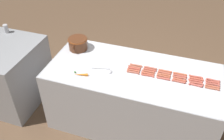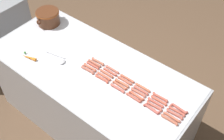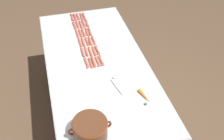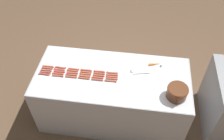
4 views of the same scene
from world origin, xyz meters
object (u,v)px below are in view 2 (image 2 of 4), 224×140
at_px(hot_dog_18, 177,111).
at_px(bean_pot, 48,17).
at_px(hot_dog_5, 88,70).
at_px(hot_dog_14, 138,92).
at_px(hot_dog_8, 136,96).
at_px(hot_dog_4, 102,78).
at_px(hot_dog_25, 160,97).
at_px(hot_dog_6, 172,117).
at_px(hot_dog_29, 98,62).
at_px(hot_dog_9, 120,85).
at_px(hot_dog_19, 159,101).
at_px(hot_dog_2, 134,98).
at_px(serving_spoon, 60,60).
at_px(hot_dog_13, 156,103).
at_px(hot_dog_24, 179,109).
at_px(hot_dog_7, 154,106).
at_px(carrot, 28,57).
at_px(hot_dog_12, 175,114).
at_px(hot_dog_26, 143,88).
at_px(hot_dog_0, 170,120).
at_px(hot_dog_16, 107,74).
at_px(hot_dog_11, 90,68).
at_px(hot_dog_1, 151,109).
at_px(hot_dog_3, 117,88).
at_px(hot_dog_17, 93,65).
at_px(hot_dog_20, 141,90).
at_px(hot_dog_21, 125,81).
at_px(hot_dog_15, 122,83).
at_px(hot_dog_22, 110,72).
at_px(hot_dog_27, 127,78).

xyz_separation_m(hot_dog_18, bean_pot, (0.16, 1.72, 0.08)).
height_order(hot_dog_5, hot_dog_14, same).
bearing_deg(hot_dog_8, hot_dog_4, 95.56).
xyz_separation_m(hot_dog_18, hot_dog_25, (0.04, 0.18, 0.00)).
height_order(hot_dog_6, hot_dog_29, same).
height_order(hot_dog_9, hot_dog_19, same).
bearing_deg(hot_dog_2, serving_spoon, 94.55).
bearing_deg(hot_dog_13, hot_dog_24, -69.23).
xyz_separation_m(hot_dog_7, carrot, (-0.28, 1.29, 0.00)).
bearing_deg(hot_dog_12, hot_dog_26, 79.10).
bearing_deg(hot_dog_19, hot_dog_0, -122.99).
relative_size(hot_dog_4, hot_dog_5, 1.00).
relative_size(hot_dog_13, hot_dog_25, 1.00).
distance_m(hot_dog_16, hot_dog_29, 0.18).
bearing_deg(hot_dog_16, hot_dog_19, -85.99).
relative_size(hot_dog_14, bean_pot, 0.50).
bearing_deg(hot_dog_11, hot_dog_26, -78.40).
relative_size(hot_dog_1, hot_dog_29, 1.00).
relative_size(hot_dog_3, hot_dog_6, 1.00).
distance_m(hot_dog_17, carrot, 0.65).
distance_m(hot_dog_9, hot_dog_24, 0.55).
distance_m(hot_dog_18, hot_dog_20, 0.36).
xyz_separation_m(hot_dog_1, hot_dog_21, (0.11, 0.36, 0.00)).
xyz_separation_m(hot_dog_15, hot_dog_29, (0.07, 0.35, 0.00)).
bearing_deg(hot_dog_22, carrot, 115.06).
distance_m(hot_dog_18, hot_dog_24, 0.03).
relative_size(hot_dog_0, hot_dog_18, 1.00).
bearing_deg(hot_dog_26, hot_dog_18, -95.29).
xyz_separation_m(hot_dog_12, hot_dog_25, (0.07, 0.18, 0.00)).
distance_m(hot_dog_13, hot_dog_25, 0.07).
relative_size(hot_dog_17, hot_dog_26, 1.00).
bearing_deg(serving_spoon, hot_dog_29, -55.78).
xyz_separation_m(hot_dog_5, hot_dog_15, (0.07, -0.35, 0.00)).
xyz_separation_m(hot_dog_0, carrot, (-0.24, 1.46, 0.00)).
xyz_separation_m(hot_dog_20, hot_dog_22, (0.00, 0.35, 0.00)).
bearing_deg(hot_dog_19, hot_dog_7, -179.43).
height_order(hot_dog_8, carrot, carrot).
bearing_deg(hot_dog_20, hot_dog_14, 174.24).
xyz_separation_m(hot_dog_6, bean_pot, (0.24, 1.72, 0.08)).
bearing_deg(hot_dog_16, serving_spoon, 106.19).
height_order(hot_dog_4, hot_dog_18, same).
bearing_deg(hot_dog_12, serving_spoon, 96.63).
bearing_deg(hot_dog_22, hot_dog_26, -84.53).
height_order(hot_dog_13, hot_dog_26, same).
bearing_deg(hot_dog_19, hot_dog_15, 96.51).
xyz_separation_m(hot_dog_17, serving_spoon, (-0.14, 0.30, -0.00)).
bearing_deg(hot_dog_27, hot_dog_8, -121.30).
xyz_separation_m(hot_dog_12, bean_pot, (0.20, 1.73, 0.08)).
bearing_deg(hot_dog_26, hot_dog_14, -179.66).
height_order(hot_dog_0, hot_dog_21, same).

